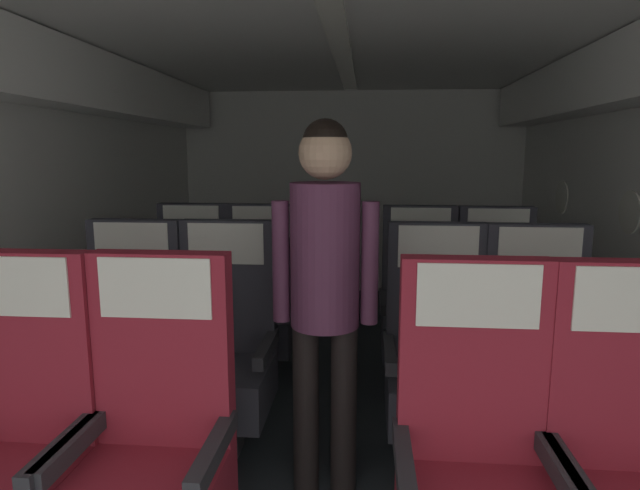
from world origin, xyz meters
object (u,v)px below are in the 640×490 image
object	(u,v)px
seat_a_left_window	(12,453)
seat_b_right_aisle	(538,368)
seat_a_right_window	(475,474)
seat_c_right_window	(419,310)
seat_c_right_aisle	(497,313)
flight_attendant	(325,272)
seat_b_left_window	(130,354)
seat_c_left_window	(190,304)
seat_a_right_aisle	(636,484)
seat_a_left_aisle	(152,457)
seat_c_left_aisle	(260,306)
seat_b_left_aisle	(224,356)
seat_b_right_window	(436,363)

from	to	relation	value
seat_a_left_window	seat_b_right_aisle	xyz separation A→B (m)	(1.94, 0.88, 0.00)
seat_b_right_aisle	seat_a_left_window	bearing A→B (deg)	-155.55
seat_a_right_window	seat_c_right_window	size ratio (longest dim) A/B	1.00
seat_a_right_window	seat_c_right_aisle	distance (m)	1.79
seat_c_right_aisle	flight_attendant	distance (m)	1.60
seat_b_left_window	seat_c_left_window	size ratio (longest dim) A/B	1.00
seat_a_right_aisle	seat_b_right_aisle	distance (m)	0.87
seat_a_left_aisle	flight_attendant	xyz separation A→B (m)	(0.51, 0.56, 0.50)
seat_a_right_aisle	seat_b_right_aisle	world-z (taller)	same
seat_c_left_aisle	seat_c_right_aisle	xyz separation A→B (m)	(1.49, -0.02, 0.00)
seat_a_left_aisle	seat_c_left_aisle	bearing A→B (deg)	90.13
seat_a_left_window	seat_a_right_aisle	xyz separation A→B (m)	(1.96, 0.01, 0.00)
seat_b_left_window	seat_b_left_aisle	xyz separation A→B (m)	(0.47, 0.02, 0.00)
seat_b_left_aisle	seat_c_right_window	size ratio (longest dim) A/B	1.00
seat_a_right_window	seat_b_right_aisle	size ratio (longest dim) A/B	1.00
seat_c_right_window	flight_attendant	bearing A→B (deg)	-113.19
seat_a_right_aisle	seat_b_left_aisle	distance (m)	1.73
seat_a_right_window	seat_c_left_aisle	world-z (taller)	same
seat_a_right_aisle	seat_c_left_window	world-z (taller)	same
seat_b_left_window	seat_c_right_window	xyz separation A→B (m)	(1.49, 0.88, 0.00)
seat_a_right_aisle	seat_c_left_aisle	size ratio (longest dim) A/B	1.00
seat_b_left_window	seat_c_right_window	size ratio (longest dim) A/B	1.00
seat_c_left_window	flight_attendant	world-z (taller)	flight_attendant
seat_a_left_aisle	seat_b_right_window	distance (m)	1.34
seat_c_left_window	seat_a_left_aisle	bearing A→B (deg)	-74.96
seat_a_right_aisle	seat_c_left_aisle	bearing A→B (deg)	130.37
flight_attendant	seat_c_left_window	bearing A→B (deg)	-53.69
seat_b_left_aisle	seat_b_right_aisle	size ratio (longest dim) A/B	1.00
seat_a_left_window	seat_c_right_aisle	world-z (taller)	same
seat_a_right_window	seat_a_left_window	bearing A→B (deg)	-179.40
seat_b_right_window	seat_a_right_window	bearing A→B (deg)	-89.52
seat_a_left_aisle	seat_c_left_window	world-z (taller)	same
seat_a_right_window	seat_c_left_window	xyz separation A→B (m)	(-1.49, 1.76, 0.00)
seat_a_right_window	seat_c_left_aisle	distance (m)	2.03
seat_a_left_aisle	seat_c_left_window	size ratio (longest dim) A/B	1.00
seat_b_right_aisle	seat_c_left_window	bearing A→B (deg)	155.43
seat_a_right_aisle	seat_c_right_window	world-z (taller)	same
seat_b_right_aisle	flight_attendant	xyz separation A→B (m)	(-0.96, -0.30, 0.50)
seat_a_right_window	seat_c_right_aisle	xyz separation A→B (m)	(0.47, 1.73, 0.00)
seat_a_left_aisle	seat_b_right_window	xyz separation A→B (m)	(1.02, 0.88, 0.00)
seat_a_left_window	seat_c_right_window	distance (m)	2.30
seat_a_left_aisle	seat_c_left_window	xyz separation A→B (m)	(-0.47, 1.75, 0.00)
seat_b_left_aisle	seat_c_left_window	distance (m)	0.99
seat_a_right_window	seat_a_right_aisle	bearing A→B (deg)	-0.64
seat_b_right_aisle	seat_b_right_window	world-z (taller)	same
seat_c_left_window	seat_c_right_aisle	bearing A→B (deg)	-0.71
seat_a_right_aisle	seat_a_right_window	size ratio (longest dim) A/B	1.00
flight_attendant	seat_a_left_aisle	bearing A→B (deg)	44.28
seat_a_right_window	seat_b_left_window	bearing A→B (deg)	149.97
seat_a_left_window	flight_attendant	bearing A→B (deg)	30.74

